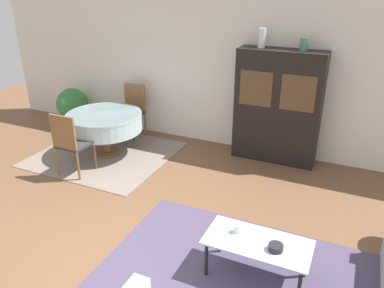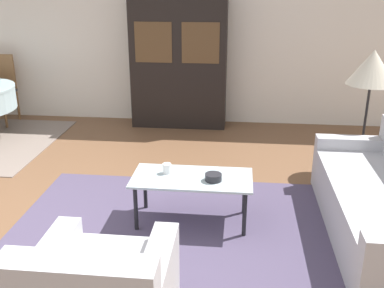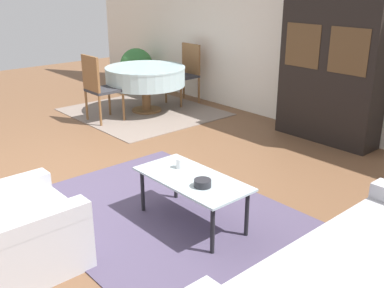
{
  "view_description": "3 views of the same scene",
  "coord_description": "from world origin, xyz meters",
  "px_view_note": "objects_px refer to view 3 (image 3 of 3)",
  "views": [
    {
      "loc": [
        1.96,
        -2.44,
        2.83
      ],
      "look_at": [
        0.2,
        1.4,
        0.95
      ],
      "focal_mm": 35.0,
      "sensor_mm": 36.0,
      "label": 1
    },
    {
      "loc": [
        1.69,
        -3.0,
        2.08
      ],
      "look_at": [
        1.31,
        0.55,
        0.75
      ],
      "focal_mm": 42.0,
      "sensor_mm": 36.0,
      "label": 2
    },
    {
      "loc": [
        3.94,
        -1.78,
        2.04
      ],
      "look_at": [
        1.31,
        0.55,
        0.75
      ],
      "focal_mm": 42.0,
      "sensor_mm": 36.0,
      "label": 3
    }
  ],
  "objects_px": {
    "bowl": "(203,183)",
    "armchair": "(7,234)",
    "dining_chair_far": "(186,70)",
    "display_cabinet": "(331,72)",
    "coffee_table": "(192,182)",
    "dining_chair_near": "(98,85)",
    "dining_table": "(145,76)",
    "cup": "(180,163)",
    "potted_plant": "(137,67)"
  },
  "relations": [
    {
      "from": "armchair",
      "to": "dining_chair_near",
      "type": "xyz_separation_m",
      "value": [
        -2.79,
        2.41,
        0.28
      ]
    },
    {
      "from": "bowl",
      "to": "dining_table",
      "type": "bearing_deg",
      "value": 151.05
    },
    {
      "from": "armchair",
      "to": "bowl",
      "type": "xyz_separation_m",
      "value": [
        0.59,
        1.4,
        0.18
      ]
    },
    {
      "from": "coffee_table",
      "to": "dining_chair_near",
      "type": "distance_m",
      "value": 3.34
    },
    {
      "from": "dining_table",
      "to": "bowl",
      "type": "height_order",
      "value": "dining_table"
    },
    {
      "from": "display_cabinet",
      "to": "bowl",
      "type": "distance_m",
      "value": 2.99
    },
    {
      "from": "dining_chair_near",
      "to": "bowl",
      "type": "xyz_separation_m",
      "value": [
        3.38,
        -1.01,
        -0.1
      ]
    },
    {
      "from": "dining_table",
      "to": "dining_chair_far",
      "type": "xyz_separation_m",
      "value": [
        0.0,
        0.86,
        -0.01
      ]
    },
    {
      "from": "dining_chair_near",
      "to": "bowl",
      "type": "relative_size",
      "value": 6.92
    },
    {
      "from": "coffee_table",
      "to": "bowl",
      "type": "relative_size",
      "value": 7.26
    },
    {
      "from": "display_cabinet",
      "to": "bowl",
      "type": "xyz_separation_m",
      "value": [
        0.68,
        -2.88,
        -0.45
      ]
    },
    {
      "from": "dining_chair_far",
      "to": "coffee_table",
      "type": "bearing_deg",
      "value": 139.99
    },
    {
      "from": "display_cabinet",
      "to": "dining_table",
      "type": "bearing_deg",
      "value": -159.53
    },
    {
      "from": "potted_plant",
      "to": "dining_chair_near",
      "type": "bearing_deg",
      "value": -49.76
    },
    {
      "from": "dining_chair_near",
      "to": "bowl",
      "type": "distance_m",
      "value": 3.53
    },
    {
      "from": "armchair",
      "to": "potted_plant",
      "type": "bearing_deg",
      "value": 135.88
    },
    {
      "from": "dining_table",
      "to": "dining_chair_near",
      "type": "xyz_separation_m",
      "value": [
        0.0,
        -0.86,
        -0.01
      ]
    },
    {
      "from": "dining_chair_near",
      "to": "coffee_table",
      "type": "bearing_deg",
      "value": -16.7
    },
    {
      "from": "potted_plant",
      "to": "dining_chair_far",
      "type": "bearing_deg",
      "value": 2.87
    },
    {
      "from": "display_cabinet",
      "to": "dining_chair_far",
      "type": "height_order",
      "value": "display_cabinet"
    },
    {
      "from": "dining_chair_near",
      "to": "potted_plant",
      "type": "distance_m",
      "value": 2.17
    },
    {
      "from": "display_cabinet",
      "to": "armchair",
      "type": "bearing_deg",
      "value": -88.75
    },
    {
      "from": "cup",
      "to": "potted_plant",
      "type": "relative_size",
      "value": 0.11
    },
    {
      "from": "dining_table",
      "to": "potted_plant",
      "type": "relative_size",
      "value": 1.59
    },
    {
      "from": "display_cabinet",
      "to": "coffee_table",
      "type": "bearing_deg",
      "value": -80.17
    },
    {
      "from": "dining_chair_far",
      "to": "potted_plant",
      "type": "distance_m",
      "value": 1.4
    },
    {
      "from": "dining_table",
      "to": "armchair",
      "type": "bearing_deg",
      "value": -49.52
    },
    {
      "from": "dining_chair_far",
      "to": "potted_plant",
      "type": "bearing_deg",
      "value": 2.87
    },
    {
      "from": "dining_chair_far",
      "to": "potted_plant",
      "type": "relative_size",
      "value": 1.25
    },
    {
      "from": "coffee_table",
      "to": "cup",
      "type": "relative_size",
      "value": 11.74
    },
    {
      "from": "armchair",
      "to": "dining_chair_near",
      "type": "height_order",
      "value": "dining_chair_near"
    },
    {
      "from": "display_cabinet",
      "to": "bowl",
      "type": "height_order",
      "value": "display_cabinet"
    },
    {
      "from": "bowl",
      "to": "armchair",
      "type": "bearing_deg",
      "value": -112.62
    },
    {
      "from": "armchair",
      "to": "dining_chair_far",
      "type": "height_order",
      "value": "dining_chair_far"
    },
    {
      "from": "armchair",
      "to": "dining_chair_far",
      "type": "relative_size",
      "value": 0.88
    },
    {
      "from": "coffee_table",
      "to": "potted_plant",
      "type": "relative_size",
      "value": 1.31
    },
    {
      "from": "armchair",
      "to": "potted_plant",
      "type": "height_order",
      "value": "potted_plant"
    },
    {
      "from": "armchair",
      "to": "cup",
      "type": "distance_m",
      "value": 1.54
    },
    {
      "from": "dining_chair_far",
      "to": "dining_chair_near",
      "type": "bearing_deg",
      "value": 90.0
    },
    {
      "from": "coffee_table",
      "to": "dining_chair_far",
      "type": "height_order",
      "value": "dining_chair_far"
    },
    {
      "from": "coffee_table",
      "to": "potted_plant",
      "type": "distance_m",
      "value": 5.28
    },
    {
      "from": "dining_chair_far",
      "to": "cup",
      "type": "xyz_separation_m",
      "value": [
        2.96,
        -2.62,
        -0.08
      ]
    },
    {
      "from": "armchair",
      "to": "dining_chair_far",
      "type": "xyz_separation_m",
      "value": [
        -2.79,
        4.13,
        0.28
      ]
    },
    {
      "from": "dining_chair_far",
      "to": "bowl",
      "type": "height_order",
      "value": "dining_chair_far"
    },
    {
      "from": "armchair",
      "to": "display_cabinet",
      "type": "distance_m",
      "value": 4.33
    },
    {
      "from": "cup",
      "to": "potted_plant",
      "type": "xyz_separation_m",
      "value": [
        -4.36,
        2.55,
        -0.04
      ]
    },
    {
      "from": "display_cabinet",
      "to": "dining_chair_near",
      "type": "relative_size",
      "value": 1.83
    },
    {
      "from": "bowl",
      "to": "cup",
      "type": "bearing_deg",
      "value": 164.9
    },
    {
      "from": "coffee_table",
      "to": "dining_chair_far",
      "type": "distance_m",
      "value": 4.17
    },
    {
      "from": "armchair",
      "to": "bowl",
      "type": "distance_m",
      "value": 1.53
    }
  ]
}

